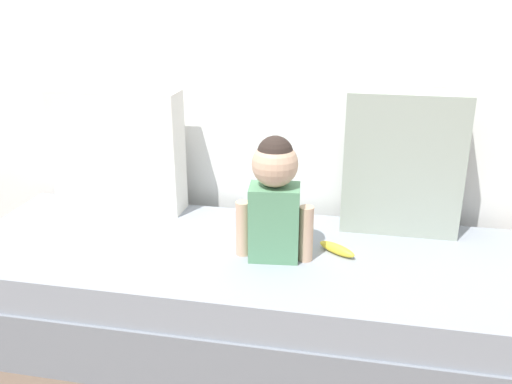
% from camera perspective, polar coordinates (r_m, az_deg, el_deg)
% --- Properties ---
extents(ground_plane, '(12.00, 12.00, 0.00)m').
position_cam_1_polar(ground_plane, '(2.48, -1.84, -14.09)').
color(ground_plane, brown).
extents(back_wall, '(5.51, 0.10, 2.21)m').
position_cam_1_polar(back_wall, '(2.61, 0.78, 13.74)').
color(back_wall, white).
rests_on(back_wall, ground).
extents(couch, '(2.31, 0.86, 0.40)m').
position_cam_1_polar(couch, '(2.38, -1.90, -10.16)').
color(couch, gray).
rests_on(couch, ground).
extents(throw_pillow_left, '(0.60, 0.16, 0.56)m').
position_cam_1_polar(throw_pillow_left, '(2.67, -13.77, 4.10)').
color(throw_pillow_left, silver).
rests_on(throw_pillow_left, couch).
extents(throw_pillow_right, '(0.49, 0.16, 0.60)m').
position_cam_1_polar(throw_pillow_right, '(2.43, 14.62, 2.84)').
color(throw_pillow_right, '#99A393').
rests_on(throw_pillow_right, couch).
extents(toddler, '(0.30, 0.17, 0.49)m').
position_cam_1_polar(toddler, '(2.11, 1.89, -0.33)').
color(toddler, '#568E66').
rests_on(toddler, couch).
extents(banana, '(0.16, 0.13, 0.04)m').
position_cam_1_polar(banana, '(2.25, 8.19, -5.73)').
color(banana, yellow).
rests_on(banana, couch).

